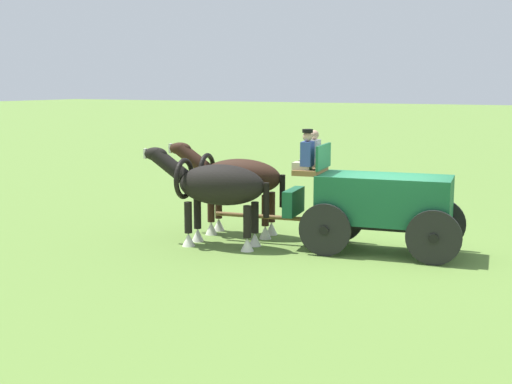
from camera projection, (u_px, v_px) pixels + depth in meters
ground_plane at (383, 252)px, 15.51m from camera, size 220.00×220.00×0.00m
show_wagon at (377, 200)px, 15.38m from camera, size 5.86×2.10×2.75m
draft_horse_near at (216, 187)px, 15.94m from camera, size 3.13×1.25×2.27m
draft_horse_off at (236, 179)px, 17.15m from camera, size 3.09×1.20×2.28m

